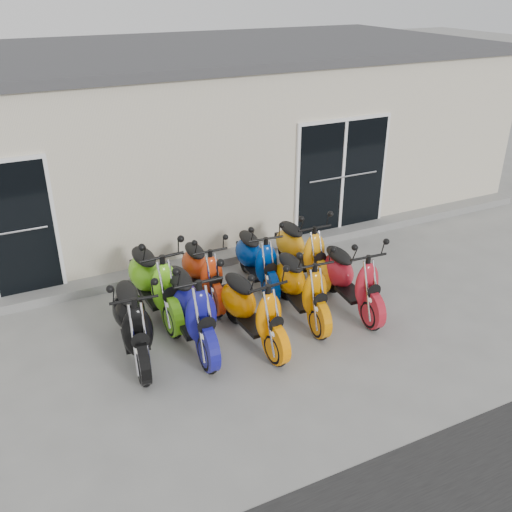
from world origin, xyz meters
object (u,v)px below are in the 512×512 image
object	(u,v)px
scooter_front_orange_b	(301,278)
scooter_back_red	(202,264)
scooter_back_green	(154,272)
scooter_front_orange_a	(252,300)
scooter_back_yellow	(302,242)
scooter_front_red	(352,270)
scooter_back_blue	(257,252)
scooter_front_blue	(189,297)
scooter_front_black	(132,312)

from	to	relation	value
scooter_front_orange_b	scooter_back_red	bearing A→B (deg)	139.01
scooter_back_red	scooter_back_green	bearing A→B (deg)	-168.71
scooter_front_orange_a	scooter_back_red	size ratio (longest dim) A/B	1.07
scooter_back_yellow	scooter_front_orange_b	bearing A→B (deg)	-117.83
scooter_front_orange_b	scooter_back_green	bearing A→B (deg)	157.36
scooter_back_green	scooter_back_red	world-z (taller)	scooter_back_green
scooter_front_red	scooter_back_yellow	xyz separation A→B (m)	(-0.17, 1.21, 0.00)
scooter_front_orange_a	scooter_front_orange_b	xyz separation A→B (m)	(0.93, 0.26, -0.01)
scooter_front_orange_b	scooter_back_blue	size ratio (longest dim) A/B	1.03
scooter_back_blue	scooter_front_blue	bearing A→B (deg)	-139.96
scooter_front_black	scooter_back_yellow	bearing A→B (deg)	23.34
scooter_front_red	scooter_back_blue	xyz separation A→B (m)	(-0.98, 1.24, -0.02)
scooter_front_orange_a	scooter_front_red	world-z (taller)	scooter_front_orange_a
scooter_front_red	scooter_front_orange_b	bearing A→B (deg)	175.40
scooter_back_blue	scooter_front_orange_b	bearing A→B (deg)	-75.22
scooter_back_green	scooter_front_red	bearing A→B (deg)	-25.50
scooter_back_red	scooter_back_blue	distance (m)	0.93
scooter_back_red	scooter_front_blue	bearing A→B (deg)	-117.64
scooter_front_orange_b	scooter_back_red	world-z (taller)	scooter_front_orange_b
scooter_front_red	scooter_back_green	distance (m)	2.96
scooter_front_orange_b	scooter_back_green	xyz separation A→B (m)	(-1.93, 1.01, 0.06)
scooter_front_red	scooter_back_blue	size ratio (longest dim) A/B	1.03
scooter_front_blue	scooter_front_orange_b	xyz separation A→B (m)	(1.72, -0.07, -0.08)
scooter_front_black	scooter_front_orange_b	size ratio (longest dim) A/B	1.04
scooter_front_black	scooter_front_orange_b	bearing A→B (deg)	3.38
scooter_front_orange_a	scooter_back_yellow	distance (m)	2.06
scooter_front_blue	scooter_front_orange_a	size ratio (longest dim) A/B	1.11
scooter_front_orange_b	scooter_back_blue	xyz separation A→B (m)	(-0.18, 1.12, -0.02)
scooter_back_blue	scooter_back_yellow	size ratio (longest dim) A/B	0.96
scooter_front_orange_b	scooter_back_blue	distance (m)	1.13
scooter_front_orange_a	scooter_front_red	xyz separation A→B (m)	(1.73, 0.14, -0.00)
scooter_front_black	scooter_back_green	distance (m)	1.05
scooter_front_orange_a	scooter_back_blue	world-z (taller)	scooter_front_orange_a
scooter_front_orange_a	scooter_back_yellow	size ratio (longest dim) A/B	1.00
scooter_front_orange_a	scooter_back_green	xyz separation A→B (m)	(-1.00, 1.27, 0.06)
scooter_front_blue	scooter_front_orange_b	world-z (taller)	scooter_front_blue
scooter_front_red	scooter_back_green	world-z (taller)	scooter_back_green
scooter_front_orange_b	scooter_back_yellow	xyz separation A→B (m)	(0.63, 1.08, 0.01)
scooter_front_orange_a	scooter_back_yellow	xyz separation A→B (m)	(1.56, 1.35, 0.00)
scooter_front_black	scooter_back_blue	world-z (taller)	scooter_front_black
scooter_front_red	scooter_back_red	distance (m)	2.30
scooter_front_red	scooter_back_red	xyz separation A→B (m)	(-1.91, 1.27, -0.04)
scooter_front_orange_b	scooter_back_green	size ratio (longest dim) A/B	0.91
scooter_front_blue	scooter_back_green	xyz separation A→B (m)	(-0.21, 0.94, -0.02)
scooter_front_blue	scooter_back_blue	bearing A→B (deg)	36.37
scooter_back_yellow	scooter_front_orange_a	bearing A→B (deg)	-136.71
scooter_front_orange_b	scooter_back_blue	bearing A→B (deg)	104.10
scooter_front_orange_b	scooter_back_red	xyz separation A→B (m)	(-1.11, 1.15, -0.04)
scooter_front_red	scooter_back_blue	world-z (taller)	scooter_front_red
scooter_back_blue	scooter_back_yellow	world-z (taller)	scooter_back_yellow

